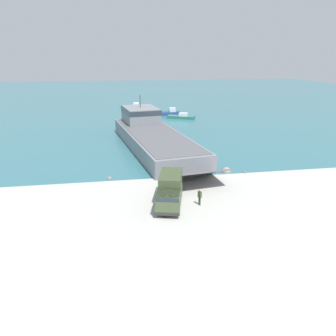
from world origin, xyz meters
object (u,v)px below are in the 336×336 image
at_px(moored_boat_c, 171,113).
at_px(soldier_on_ramp, 200,196).
at_px(moored_boat_a, 136,107).
at_px(landing_craft, 152,134).
at_px(military_truck, 170,190).
at_px(moored_boat_b, 182,117).

bearing_deg(moored_boat_c, soldier_on_ramp, 173.39).
bearing_deg(moored_boat_a, landing_craft, -88.08).
xyz_separation_m(landing_craft, military_truck, (-1.00, -25.04, -0.44)).
bearing_deg(military_truck, moored_boat_c, -175.64).
relative_size(military_truck, moored_boat_b, 1.02).
distance_m(military_truck, soldier_on_ramp, 3.28).
relative_size(soldier_on_ramp, moored_boat_b, 0.25).
xyz_separation_m(military_truck, moored_boat_b, (11.70, 50.01, -1.08)).
bearing_deg(soldier_on_ramp, military_truck, 138.15).
bearing_deg(military_truck, moored_boat_b, -178.68).
distance_m(military_truck, moored_boat_c, 56.19).
relative_size(landing_craft, moored_boat_c, 6.64).
xyz_separation_m(moored_boat_a, moored_boat_b, (10.44, -16.72, -0.21)).
height_order(military_truck, moored_boat_a, military_truck).
height_order(military_truck, soldier_on_ramp, military_truck).
bearing_deg(moored_boat_b, military_truck, -168.94).
height_order(landing_craft, moored_boat_b, landing_craft).
bearing_deg(moored_boat_c, landing_craft, 163.91).
bearing_deg(landing_craft, moored_boat_c, 64.94).
bearing_deg(soldier_on_ramp, moored_boat_a, 65.78).
distance_m(soldier_on_ramp, moored_boat_b, 51.63).
xyz_separation_m(military_truck, moored_boat_c, (9.88, 55.30, -0.90)).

